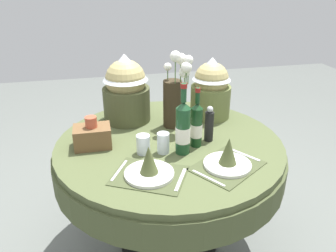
{
  "coord_description": "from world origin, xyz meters",
  "views": [
    {
      "loc": [
        -0.38,
        -1.68,
        1.66
      ],
      "look_at": [
        0.0,
        0.03,
        0.84
      ],
      "focal_mm": 35.72,
      "sensor_mm": 36.0,
      "label": 1
    }
  ],
  "objects_px": {
    "gift_tub_back_left": "(126,86)",
    "place_setting_left": "(149,167)",
    "dining_table": "(169,160)",
    "pepper_mill": "(209,125)",
    "wine_bottle_centre": "(183,128)",
    "tumbler_near_left": "(143,144)",
    "wine_bottle_left": "(197,125)",
    "tumbler_near_right": "(163,143)",
    "place_setting_right": "(228,158)",
    "gift_tub_back_right": "(211,86)",
    "woven_basket_side_left": "(92,136)",
    "flower_vase": "(175,94)"
  },
  "relations": [
    {
      "from": "gift_tub_back_left",
      "to": "wine_bottle_left",
      "type": "bearing_deg",
      "value": -52.75
    },
    {
      "from": "place_setting_right",
      "to": "tumbler_near_right",
      "type": "distance_m",
      "value": 0.36
    },
    {
      "from": "wine_bottle_centre",
      "to": "gift_tub_back_left",
      "type": "relative_size",
      "value": 0.89
    },
    {
      "from": "wine_bottle_centre",
      "to": "gift_tub_back_left",
      "type": "bearing_deg",
      "value": 115.74
    },
    {
      "from": "dining_table",
      "to": "gift_tub_back_left",
      "type": "relative_size",
      "value": 3.03
    },
    {
      "from": "place_setting_left",
      "to": "gift_tub_back_right",
      "type": "bearing_deg",
      "value": 50.32
    },
    {
      "from": "pepper_mill",
      "to": "tumbler_near_left",
      "type": "bearing_deg",
      "value": -170.36
    },
    {
      "from": "place_setting_left",
      "to": "pepper_mill",
      "type": "bearing_deg",
      "value": 36.22
    },
    {
      "from": "wine_bottle_centre",
      "to": "pepper_mill",
      "type": "height_order",
      "value": "wine_bottle_centre"
    },
    {
      "from": "wine_bottle_left",
      "to": "gift_tub_back_right",
      "type": "bearing_deg",
      "value": 60.83
    },
    {
      "from": "gift_tub_back_left",
      "to": "dining_table",
      "type": "bearing_deg",
      "value": -60.42
    },
    {
      "from": "dining_table",
      "to": "place_setting_right",
      "type": "relative_size",
      "value": 3.12
    },
    {
      "from": "place_setting_right",
      "to": "tumbler_near_right",
      "type": "relative_size",
      "value": 3.73
    },
    {
      "from": "dining_table",
      "to": "pepper_mill",
      "type": "height_order",
      "value": "pepper_mill"
    },
    {
      "from": "flower_vase",
      "to": "tumbler_near_left",
      "type": "distance_m",
      "value": 0.42
    },
    {
      "from": "dining_table",
      "to": "gift_tub_back_right",
      "type": "distance_m",
      "value": 0.57
    },
    {
      "from": "place_setting_right",
      "to": "tumbler_near_left",
      "type": "relative_size",
      "value": 4.05
    },
    {
      "from": "flower_vase",
      "to": "tumbler_near_right",
      "type": "relative_size",
      "value": 4.26
    },
    {
      "from": "gift_tub_back_left",
      "to": "woven_basket_side_left",
      "type": "bearing_deg",
      "value": -125.23
    },
    {
      "from": "place_setting_right",
      "to": "wine_bottle_left",
      "type": "height_order",
      "value": "wine_bottle_left"
    },
    {
      "from": "tumbler_near_left",
      "to": "gift_tub_back_right",
      "type": "xyz_separation_m",
      "value": [
        0.51,
        0.4,
        0.16
      ]
    },
    {
      "from": "dining_table",
      "to": "tumbler_near_left",
      "type": "height_order",
      "value": "tumbler_near_left"
    },
    {
      "from": "wine_bottle_left",
      "to": "tumbler_near_right",
      "type": "distance_m",
      "value": 0.21
    },
    {
      "from": "place_setting_left",
      "to": "wine_bottle_left",
      "type": "bearing_deg",
      "value": 38.73
    },
    {
      "from": "place_setting_right",
      "to": "gift_tub_back_right",
      "type": "distance_m",
      "value": 0.66
    },
    {
      "from": "dining_table",
      "to": "tumbler_near_right",
      "type": "height_order",
      "value": "tumbler_near_right"
    },
    {
      "from": "place_setting_left",
      "to": "wine_bottle_centre",
      "type": "xyz_separation_m",
      "value": [
        0.21,
        0.19,
        0.1
      ]
    },
    {
      "from": "place_setting_right",
      "to": "gift_tub_back_left",
      "type": "relative_size",
      "value": 0.97
    },
    {
      "from": "wine_bottle_left",
      "to": "flower_vase",
      "type": "bearing_deg",
      "value": 102.07
    },
    {
      "from": "wine_bottle_left",
      "to": "wine_bottle_centre",
      "type": "xyz_separation_m",
      "value": [
        -0.09,
        -0.06,
        0.02
      ]
    },
    {
      "from": "dining_table",
      "to": "woven_basket_side_left",
      "type": "height_order",
      "value": "woven_basket_side_left"
    },
    {
      "from": "wine_bottle_left",
      "to": "woven_basket_side_left",
      "type": "height_order",
      "value": "wine_bottle_left"
    },
    {
      "from": "gift_tub_back_left",
      "to": "gift_tub_back_right",
      "type": "height_order",
      "value": "gift_tub_back_left"
    },
    {
      "from": "gift_tub_back_left",
      "to": "tumbler_near_left",
      "type": "bearing_deg",
      "value": -85.78
    },
    {
      "from": "wine_bottle_centre",
      "to": "tumbler_near_right",
      "type": "distance_m",
      "value": 0.14
    },
    {
      "from": "wine_bottle_centre",
      "to": "tumbler_near_right",
      "type": "xyz_separation_m",
      "value": [
        -0.1,
        0.02,
        -0.09
      ]
    },
    {
      "from": "place_setting_right",
      "to": "flower_vase",
      "type": "bearing_deg",
      "value": 105.78
    },
    {
      "from": "place_setting_right",
      "to": "wine_bottle_centre",
      "type": "bearing_deg",
      "value": 134.0
    },
    {
      "from": "wine_bottle_left",
      "to": "woven_basket_side_left",
      "type": "xyz_separation_m",
      "value": [
        -0.56,
        0.12,
        -0.06
      ]
    },
    {
      "from": "gift_tub_back_left",
      "to": "place_setting_left",
      "type": "bearing_deg",
      "value": -87.71
    },
    {
      "from": "dining_table",
      "to": "wine_bottle_left",
      "type": "height_order",
      "value": "wine_bottle_left"
    },
    {
      "from": "tumbler_near_left",
      "to": "wine_bottle_centre",
      "type": "bearing_deg",
      "value": -10.51
    },
    {
      "from": "tumbler_near_right",
      "to": "woven_basket_side_left",
      "type": "relative_size",
      "value": 0.57
    },
    {
      "from": "dining_table",
      "to": "gift_tub_back_left",
      "type": "distance_m",
      "value": 0.54
    },
    {
      "from": "gift_tub_back_left",
      "to": "woven_basket_side_left",
      "type": "relative_size",
      "value": 2.17
    },
    {
      "from": "pepper_mill",
      "to": "woven_basket_side_left",
      "type": "distance_m",
      "value": 0.66
    },
    {
      "from": "tumbler_near_right",
      "to": "gift_tub_back_left",
      "type": "xyz_separation_m",
      "value": [
        -0.14,
        0.48,
        0.17
      ]
    },
    {
      "from": "pepper_mill",
      "to": "gift_tub_back_left",
      "type": "xyz_separation_m",
      "value": [
        -0.43,
        0.4,
        0.13
      ]
    },
    {
      "from": "place_setting_right",
      "to": "gift_tub_back_right",
      "type": "bearing_deg",
      "value": 78.97
    },
    {
      "from": "dining_table",
      "to": "gift_tub_back_right",
      "type": "height_order",
      "value": "gift_tub_back_right"
    }
  ]
}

